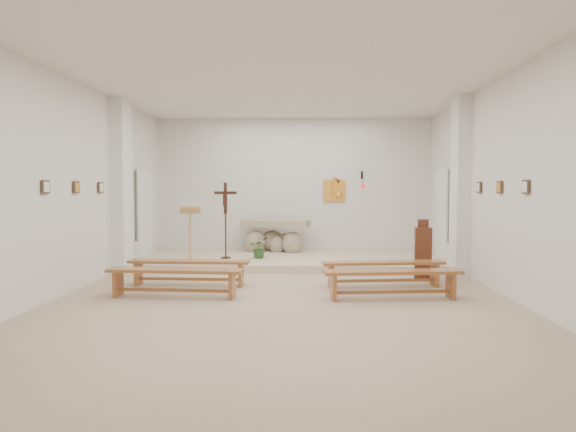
{
  "coord_description": "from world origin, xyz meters",
  "views": [
    {
      "loc": [
        0.4,
        -8.19,
        1.69
      ],
      "look_at": [
        0.0,
        1.6,
        1.17
      ],
      "focal_mm": 32.0,
      "sensor_mm": 36.0,
      "label": 1
    }
  ],
  "objects_px": {
    "lectern": "(190,233)",
    "bench_left_front": "(189,267)",
    "crucifix_stand": "(226,215)",
    "bench_right_second": "(393,278)",
    "bench_left_second": "(174,276)",
    "bench_right_front": "(383,268)",
    "altar": "(275,238)",
    "donation_pedestal": "(423,253)"
  },
  "relations": [
    {
      "from": "crucifix_stand",
      "to": "bench_right_second",
      "type": "height_order",
      "value": "crucifix_stand"
    },
    {
      "from": "bench_left_second",
      "to": "bench_right_second",
      "type": "height_order",
      "value": "same"
    },
    {
      "from": "crucifix_stand",
      "to": "bench_right_front",
      "type": "relative_size",
      "value": 0.79
    },
    {
      "from": "bench_left_front",
      "to": "bench_right_front",
      "type": "distance_m",
      "value": 3.37
    },
    {
      "from": "bench_left_second",
      "to": "bench_right_front",
      "type": "bearing_deg",
      "value": 19.47
    },
    {
      "from": "lectern",
      "to": "crucifix_stand",
      "type": "height_order",
      "value": "crucifix_stand"
    },
    {
      "from": "lectern",
      "to": "bench_right_second",
      "type": "relative_size",
      "value": 0.57
    },
    {
      "from": "altar",
      "to": "bench_left_second",
      "type": "relative_size",
      "value": 0.82
    },
    {
      "from": "donation_pedestal",
      "to": "bench_left_front",
      "type": "distance_m",
      "value": 4.27
    },
    {
      "from": "donation_pedestal",
      "to": "bench_right_front",
      "type": "distance_m",
      "value": 1.12
    },
    {
      "from": "bench_left_front",
      "to": "bench_right_second",
      "type": "distance_m",
      "value": 3.52
    },
    {
      "from": "lectern",
      "to": "bench_left_front",
      "type": "distance_m",
      "value": 2.05
    },
    {
      "from": "donation_pedestal",
      "to": "bench_right_front",
      "type": "relative_size",
      "value": 0.53
    },
    {
      "from": "lectern",
      "to": "bench_left_front",
      "type": "height_order",
      "value": "lectern"
    },
    {
      "from": "altar",
      "to": "crucifix_stand",
      "type": "bearing_deg",
      "value": -116.67
    },
    {
      "from": "bench_right_second",
      "to": "bench_left_second",
      "type": "bearing_deg",
      "value": 173.76
    },
    {
      "from": "donation_pedestal",
      "to": "bench_right_second",
      "type": "bearing_deg",
      "value": -108.15
    },
    {
      "from": "donation_pedestal",
      "to": "bench_left_front",
      "type": "bearing_deg",
      "value": -162.44
    },
    {
      "from": "crucifix_stand",
      "to": "donation_pedestal",
      "type": "height_order",
      "value": "crucifix_stand"
    },
    {
      "from": "altar",
      "to": "bench_right_front",
      "type": "distance_m",
      "value": 4.33
    },
    {
      "from": "donation_pedestal",
      "to": "bench_left_front",
      "type": "relative_size",
      "value": 0.53
    },
    {
      "from": "crucifix_stand",
      "to": "bench_left_second",
      "type": "bearing_deg",
      "value": -85.08
    },
    {
      "from": "crucifix_stand",
      "to": "bench_right_front",
      "type": "xyz_separation_m",
      "value": [
        3.13,
        -2.46,
        -0.79
      ]
    },
    {
      "from": "bench_right_second",
      "to": "bench_right_front",
      "type": "bearing_deg",
      "value": 83.76
    },
    {
      "from": "altar",
      "to": "crucifix_stand",
      "type": "relative_size",
      "value": 1.03
    },
    {
      "from": "donation_pedestal",
      "to": "bench_right_second",
      "type": "height_order",
      "value": "donation_pedestal"
    },
    {
      "from": "bench_right_second",
      "to": "crucifix_stand",
      "type": "bearing_deg",
      "value": 126.04
    },
    {
      "from": "lectern",
      "to": "donation_pedestal",
      "type": "height_order",
      "value": "lectern"
    },
    {
      "from": "bench_right_front",
      "to": "bench_right_second",
      "type": "relative_size",
      "value": 1.0
    },
    {
      "from": "bench_right_front",
      "to": "altar",
      "type": "bearing_deg",
      "value": 111.94
    },
    {
      "from": "bench_left_front",
      "to": "donation_pedestal",
      "type": "bearing_deg",
      "value": 11.53
    },
    {
      "from": "bench_left_second",
      "to": "crucifix_stand",
      "type": "bearing_deg",
      "value": 89.13
    },
    {
      "from": "bench_right_second",
      "to": "lectern",
      "type": "bearing_deg",
      "value": 136.01
    },
    {
      "from": "lectern",
      "to": "bench_right_second",
      "type": "height_order",
      "value": "lectern"
    },
    {
      "from": "bench_right_front",
      "to": "lectern",
      "type": "bearing_deg",
      "value": 145.37
    },
    {
      "from": "altar",
      "to": "donation_pedestal",
      "type": "xyz_separation_m",
      "value": [
        2.95,
        -3.04,
        0.02
      ]
    },
    {
      "from": "altar",
      "to": "bench_left_second",
      "type": "xyz_separation_m",
      "value": [
        -1.26,
        -4.76,
        -0.14
      ]
    },
    {
      "from": "crucifix_stand",
      "to": "lectern",
      "type": "bearing_deg",
      "value": -134.93
    },
    {
      "from": "altar",
      "to": "bench_right_second",
      "type": "distance_m",
      "value": 5.21
    },
    {
      "from": "lectern",
      "to": "bench_right_second",
      "type": "bearing_deg",
      "value": -54.57
    },
    {
      "from": "lectern",
      "to": "bench_left_second",
      "type": "relative_size",
      "value": 0.57
    },
    {
      "from": "bench_right_front",
      "to": "bench_left_second",
      "type": "bearing_deg",
      "value": -171.07
    }
  ]
}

